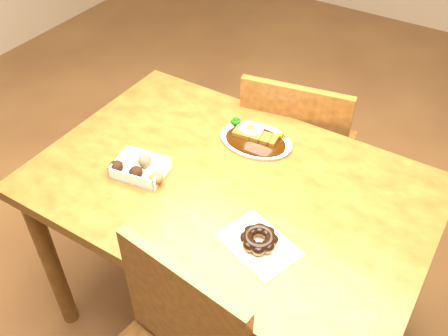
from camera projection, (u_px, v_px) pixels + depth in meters
The scene contains 6 objects.
ground at pixel (229, 316), 2.02m from camera, with size 6.00×6.00×0.00m, color brown.
table at pixel (230, 205), 1.59m from camera, with size 1.20×0.80×0.75m.
chair_far at pixel (296, 153), 2.04m from camera, with size 0.49×0.49×0.87m.
katsu_curry_plate at pixel (255, 138), 1.66m from camera, with size 0.25×0.19×0.05m.
donut_box at pixel (139, 167), 1.54m from camera, with size 0.19×0.15×0.04m.
pon_de_ring at pixel (259, 240), 1.33m from camera, with size 0.24×0.20×0.04m.
Camera 1 is at (0.56, -0.94, 1.80)m, focal length 40.00 mm.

